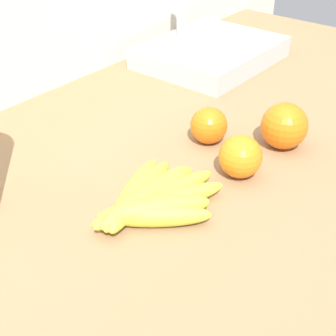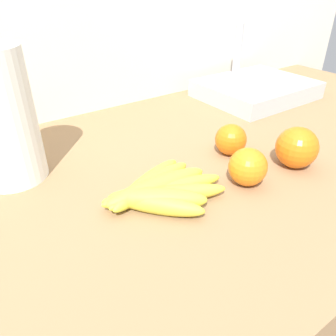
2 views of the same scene
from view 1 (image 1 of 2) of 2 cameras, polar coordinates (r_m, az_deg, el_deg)
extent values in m
cube|color=silver|center=(1.24, -15.98, -3.64)|extent=(2.22, 0.06, 1.30)
ellipsoid|color=gold|center=(0.70, -1.53, -5.47)|extent=(0.13, 0.14, 0.03)
ellipsoid|color=gold|center=(0.71, -1.55, -4.81)|extent=(0.15, 0.13, 0.04)
ellipsoid|color=gold|center=(0.72, -0.84, -4.12)|extent=(0.21, 0.12, 0.03)
ellipsoid|color=gold|center=(0.73, -1.31, -3.51)|extent=(0.22, 0.08, 0.03)
ellipsoid|color=yellow|center=(0.73, -2.21, -3.23)|extent=(0.19, 0.05, 0.04)
ellipsoid|color=gold|center=(0.74, -3.35, -3.01)|extent=(0.19, 0.07, 0.03)
ellipsoid|color=gold|center=(0.74, -3.87, -2.93)|extent=(0.19, 0.10, 0.03)
sphere|color=orange|center=(0.80, 8.28, 1.30)|extent=(0.07, 0.07, 0.07)
sphere|color=orange|center=(0.89, 13.17, 4.71)|extent=(0.08, 0.08, 0.08)
sphere|color=orange|center=(0.89, 4.70, 4.87)|extent=(0.07, 0.07, 0.07)
cube|color=#B7BABF|center=(1.25, 4.91, 13.04)|extent=(0.32, 0.26, 0.05)
cylinder|color=#B2B2B7|center=(1.27, 1.57, 18.30)|extent=(0.02, 0.02, 0.15)
camera|label=2|loc=(0.22, 32.34, -4.24)|focal=35.16mm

